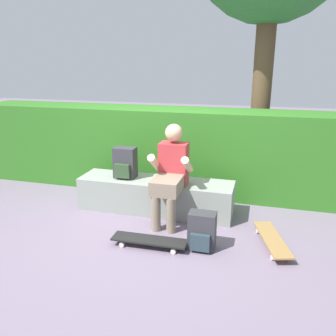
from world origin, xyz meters
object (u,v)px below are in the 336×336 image
skateboard_beside_bench (272,239)px  backpack_on_bench (125,163)px  skateboard_near_person (149,240)px  bench_main (156,195)px  backpack_on_ground (202,231)px  person_skater (171,171)px

skateboard_beside_bench → backpack_on_bench: 2.03m
skateboard_near_person → backpack_on_bench: 1.23m
bench_main → backpack_on_bench: (-0.41, -0.01, 0.40)m
backpack_on_ground → person_skater: bearing=130.3°
skateboard_near_person → skateboard_beside_bench: bearing=16.4°
bench_main → backpack_on_ground: 1.10m
skateboard_near_person → skateboard_beside_bench: same height
bench_main → skateboard_near_person: (0.22, -0.92, -0.14)m
person_skater → bench_main: bearing=140.2°
skateboard_near_person → backpack_on_bench: size_ratio=2.01×
person_skater → backpack_on_ground: person_skater is taller
skateboard_beside_bench → backpack_on_ground: backpack_on_ground is taller
backpack_on_ground → bench_main: bearing=133.3°
bench_main → person_skater: person_skater is taller
bench_main → skateboard_near_person: bench_main is taller
person_skater → backpack_on_bench: person_skater is taller
bench_main → backpack_on_bench: 0.58m
person_skater → skateboard_near_person: 0.89m
person_skater → backpack_on_bench: bearing=162.7°
skateboard_beside_bench → backpack_on_ground: bearing=-160.7°
skateboard_near_person → backpack_on_bench: backpack_on_bench is taller
person_skater → backpack_on_bench: (-0.67, 0.21, -0.01)m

